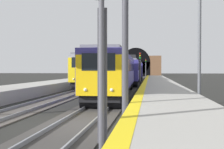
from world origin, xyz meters
TOP-DOWN VIEW (x-y plane):
  - ground_plane at (0.00, 0.00)m, footprint 320.00×320.00m
  - platform_right at (0.00, -4.12)m, footprint 112.00×3.74m
  - platform_right_edge_strip at (0.00, -2.50)m, footprint 112.00×0.50m
  - track_main_line at (0.00, 0.00)m, footprint 160.00×2.96m
  - train_main_approaching at (32.27, -0.00)m, footprint 57.70×3.22m
  - train_adjacent_platform at (36.32, 4.22)m, footprint 39.65×3.28m
  - railway_signal_near at (-3.72, -1.74)m, footprint 0.39×0.38m
  - railway_signal_mid at (26.10, -1.74)m, footprint 0.39×0.38m
  - railway_signal_far at (72.49, -1.74)m, footprint 0.39×0.38m
  - overhead_signal_gantry at (0.36, 2.11)m, footprint 0.70×8.60m
  - tunnel_portal at (89.68, 2.11)m, footprint 2.76×18.20m
  - catenary_mast_near at (7.66, -6.36)m, footprint 0.22×2.02m

SIDE VIEW (x-z plane):
  - ground_plane at x=0.00m, z-range 0.00..0.00m
  - track_main_line at x=0.00m, z-range -0.06..0.15m
  - platform_right at x=0.00m, z-range 0.00..0.93m
  - platform_right_edge_strip at x=0.00m, z-range 0.93..0.94m
  - train_main_approaching at x=32.27m, z-range -0.15..4.58m
  - train_adjacent_platform at x=36.32m, z-range -0.16..4.96m
  - railway_signal_mid at x=26.10m, z-range 0.52..5.27m
  - railway_signal_near at x=-3.72m, z-range 0.44..5.59m
  - railway_signal_far at x=72.49m, z-range 0.57..6.17m
  - tunnel_portal at x=89.68m, z-range -1.42..8.82m
  - catenary_mast_near at x=7.66m, z-range 0.10..8.34m
  - overhead_signal_gantry at x=0.36m, z-range 1.71..8.24m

